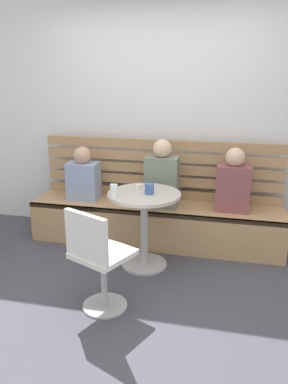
{
  "coord_description": "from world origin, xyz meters",
  "views": [
    {
      "loc": [
        0.77,
        -2.67,
        1.83
      ],
      "look_at": [
        -0.0,
        0.66,
        0.75
      ],
      "focal_mm": 36.39,
      "sensor_mm": 36.0,
      "label": 1
    }
  ],
  "objects_px": {
    "booth_bench": "(155,224)",
    "person_child_left": "(233,183)",
    "cafe_table": "(144,215)",
    "cup_mug_blue": "(149,189)",
    "person_adult": "(162,177)",
    "person_child_middle": "(83,177)",
    "cup_espresso_small": "(139,187)",
    "cup_water_clear": "(114,190)",
    "white_chair": "(97,257)"
  },
  "relations": [
    {
      "from": "white_chair",
      "to": "person_child_left",
      "type": "distance_m",
      "value": 1.7
    },
    {
      "from": "cafe_table",
      "to": "cup_mug_blue",
      "type": "xyz_separation_m",
      "value": [
        0.05,
        -0.01,
        0.27
      ]
    },
    {
      "from": "person_adult",
      "to": "cafe_table",
      "type": "bearing_deg",
      "value": -98.06
    },
    {
      "from": "booth_bench",
      "to": "cup_espresso_small",
      "type": "relative_size",
      "value": 48.21
    },
    {
      "from": "white_chair",
      "to": "person_child_left",
      "type": "bearing_deg",
      "value": 54.37
    },
    {
      "from": "booth_bench",
      "to": "cup_espresso_small",
      "type": "distance_m",
      "value": 0.71
    },
    {
      "from": "cup_espresso_small",
      "to": "cup_mug_blue",
      "type": "height_order",
      "value": "cup_mug_blue"
    },
    {
      "from": "person_child_middle",
      "to": "cup_espresso_small",
      "type": "relative_size",
      "value": 10.63
    },
    {
      "from": "cup_mug_blue",
      "to": "booth_bench",
      "type": "bearing_deg",
      "value": 95.32
    },
    {
      "from": "white_chair",
      "to": "cup_mug_blue",
      "type": "height_order",
      "value": "white_chair"
    },
    {
      "from": "cup_espresso_small",
      "to": "cup_water_clear",
      "type": "height_order",
      "value": "cup_water_clear"
    },
    {
      "from": "booth_bench",
      "to": "white_chair",
      "type": "bearing_deg",
      "value": -97.52
    },
    {
      "from": "cup_espresso_small",
      "to": "person_child_middle",
      "type": "bearing_deg",
      "value": 147.88
    },
    {
      "from": "person_child_left",
      "to": "cup_water_clear",
      "type": "xyz_separation_m",
      "value": [
        -1.04,
        -0.71,
        0.07
      ]
    },
    {
      "from": "cafe_table",
      "to": "cup_espresso_small",
      "type": "distance_m",
      "value": 0.27
    },
    {
      "from": "cup_water_clear",
      "to": "person_adult",
      "type": "bearing_deg",
      "value": 64.79
    },
    {
      "from": "cup_espresso_small",
      "to": "cafe_table",
      "type": "bearing_deg",
      "value": -51.09
    },
    {
      "from": "cafe_table",
      "to": "person_child_middle",
      "type": "relative_size",
      "value": 1.24
    },
    {
      "from": "person_child_left",
      "to": "cafe_table",
      "type": "bearing_deg",
      "value": -145.31
    },
    {
      "from": "booth_bench",
      "to": "cup_water_clear",
      "type": "height_order",
      "value": "cup_water_clear"
    },
    {
      "from": "white_chair",
      "to": "cup_mug_blue",
      "type": "relative_size",
      "value": 8.95
    },
    {
      "from": "booth_bench",
      "to": "cup_mug_blue",
      "type": "bearing_deg",
      "value": -84.68
    },
    {
      "from": "person_child_left",
      "to": "cup_mug_blue",
      "type": "distance_m",
      "value": 0.94
    },
    {
      "from": "person_child_middle",
      "to": "booth_bench",
      "type": "bearing_deg",
      "value": -1.16
    },
    {
      "from": "person_adult",
      "to": "cup_mug_blue",
      "type": "bearing_deg",
      "value": -92.0
    },
    {
      "from": "white_chair",
      "to": "cup_water_clear",
      "type": "bearing_deg",
      "value": 95.76
    },
    {
      "from": "person_child_middle",
      "to": "cup_mug_blue",
      "type": "xyz_separation_m",
      "value": [
        0.87,
        -0.57,
        0.09
      ]
    },
    {
      "from": "booth_bench",
      "to": "person_child_middle",
      "type": "height_order",
      "value": "person_child_middle"
    },
    {
      "from": "booth_bench",
      "to": "person_child_left",
      "type": "distance_m",
      "value": 0.95
    },
    {
      "from": "cup_mug_blue",
      "to": "cafe_table",
      "type": "bearing_deg",
      "value": 169.57
    },
    {
      "from": "cup_espresso_small",
      "to": "cup_water_clear",
      "type": "relative_size",
      "value": 0.51
    },
    {
      "from": "person_adult",
      "to": "person_child_left",
      "type": "distance_m",
      "value": 0.73
    },
    {
      "from": "person_child_left",
      "to": "person_child_middle",
      "type": "bearing_deg",
      "value": 179.99
    },
    {
      "from": "cafe_table",
      "to": "cup_water_clear",
      "type": "height_order",
      "value": "cup_water_clear"
    },
    {
      "from": "person_child_middle",
      "to": "cup_mug_blue",
      "type": "height_order",
      "value": "person_child_middle"
    },
    {
      "from": "cafe_table",
      "to": "cup_mug_blue",
      "type": "distance_m",
      "value": 0.27
    },
    {
      "from": "cup_mug_blue",
      "to": "cup_water_clear",
      "type": "xyz_separation_m",
      "value": [
        -0.3,
        -0.14,
        0.01
      ]
    },
    {
      "from": "booth_bench",
      "to": "person_child_middle",
      "type": "bearing_deg",
      "value": 178.84
    },
    {
      "from": "cafe_table",
      "to": "person_child_left",
      "type": "xyz_separation_m",
      "value": [
        0.8,
        0.56,
        0.21
      ]
    },
    {
      "from": "person_child_middle",
      "to": "cup_espresso_small",
      "type": "bearing_deg",
      "value": -32.12
    },
    {
      "from": "cup_espresso_small",
      "to": "person_adult",
      "type": "bearing_deg",
      "value": 71.34
    },
    {
      "from": "cup_espresso_small",
      "to": "person_child_left",
      "type": "bearing_deg",
      "value": 28.13
    },
    {
      "from": "person_adult",
      "to": "cup_water_clear",
      "type": "xyz_separation_m",
      "value": [
        -0.31,
        -0.67,
        0.04
      ]
    },
    {
      "from": "cafe_table",
      "to": "person_child_middle",
      "type": "xyz_separation_m",
      "value": [
        -0.82,
        0.56,
        0.18
      ]
    },
    {
      "from": "person_adult",
      "to": "cup_espresso_small",
      "type": "height_order",
      "value": "person_adult"
    },
    {
      "from": "booth_bench",
      "to": "person_child_middle",
      "type": "relative_size",
      "value": 4.54
    },
    {
      "from": "cup_mug_blue",
      "to": "cup_water_clear",
      "type": "height_order",
      "value": "cup_water_clear"
    },
    {
      "from": "person_child_left",
      "to": "cup_espresso_small",
      "type": "xyz_separation_m",
      "value": [
        -0.87,
        -0.47,
        0.04
      ]
    },
    {
      "from": "person_child_left",
      "to": "cup_water_clear",
      "type": "height_order",
      "value": "person_child_left"
    },
    {
      "from": "white_chair",
      "to": "cup_mug_blue",
      "type": "xyz_separation_m",
      "value": [
        0.23,
        0.8,
        0.32
      ]
    }
  ]
}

